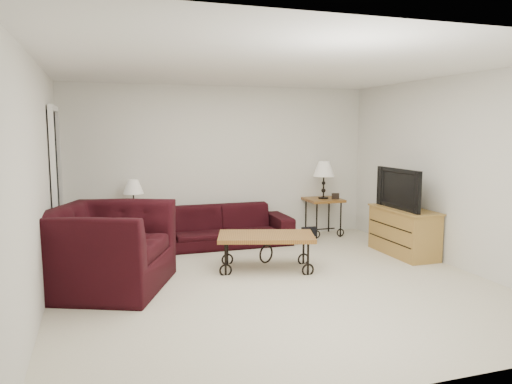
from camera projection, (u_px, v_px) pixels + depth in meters
ground at (274, 283)px, 5.76m from camera, size 5.00×5.00×0.00m
wall_back at (222, 163)px, 7.95m from camera, size 5.00×0.02×2.50m
wall_front at (405, 214)px, 3.24m from camera, size 5.00×0.02×2.50m
wall_left at (38, 186)px, 4.83m from camera, size 0.02×5.00×2.50m
wall_right at (454, 172)px, 6.36m from camera, size 0.02×5.00×2.50m
ceiling at (275, 67)px, 5.43m from camera, size 5.00×5.00×0.00m
doorway at (56, 189)px, 6.42m from camera, size 0.08×0.94×2.04m
sofa at (224, 226)px, 7.59m from camera, size 2.10×0.82×0.61m
side_table_left at (135, 232)px, 7.35m from camera, size 0.51×0.51×0.53m
side_table_right at (323, 217)px, 8.31m from camera, size 0.60×0.60×0.63m
lamp_left at (134, 197)px, 7.29m from camera, size 0.31×0.31×0.53m
lamp_right at (324, 180)px, 8.23m from camera, size 0.37×0.37×0.63m
photo_frame_left at (124, 214)px, 7.13m from camera, size 0.11×0.03×0.09m
photo_frame_right at (335, 196)px, 8.17m from camera, size 0.13×0.05×0.11m
coffee_table at (266, 252)px, 6.30m from camera, size 1.36×0.99×0.46m
armchair at (106, 248)px, 5.52m from camera, size 1.72×1.82×0.94m
throw_pillow at (120, 244)px, 5.51m from camera, size 0.27×0.43×0.42m
tv_stand at (403, 232)px, 7.03m from camera, size 0.47×1.12×0.67m
television at (404, 189)px, 6.94m from camera, size 0.13×1.01×0.58m
backpack at (306, 228)px, 7.81m from camera, size 0.40×0.32×0.48m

